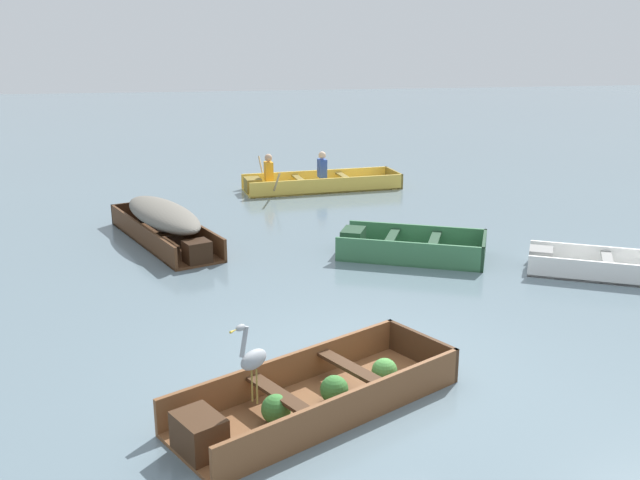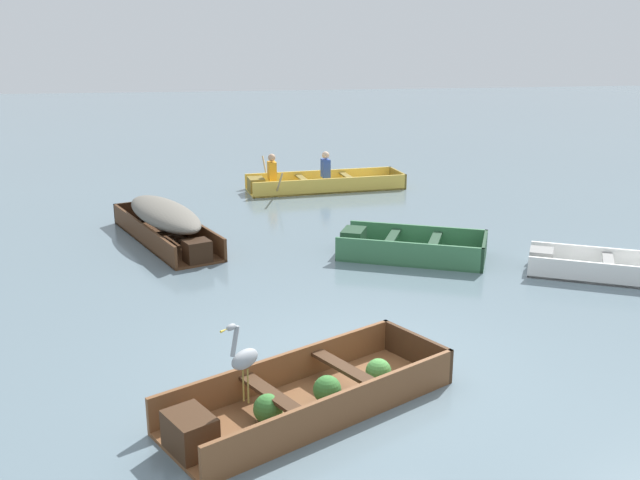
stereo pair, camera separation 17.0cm
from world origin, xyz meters
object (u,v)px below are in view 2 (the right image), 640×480
at_px(dinghy_wooden_brown_foreground, 303,398).
at_px(skiff_dark_varnish_far_moored, 165,219).
at_px(skiff_green_near_moored, 405,248).
at_px(heron_on_dinghy, 244,357).
at_px(skiff_white_mid_moored, 633,272).
at_px(rowboat_yellow_with_crew, 316,182).

height_order(dinghy_wooden_brown_foreground, skiff_dark_varnish_far_moored, skiff_dark_varnish_far_moored).
xyz_separation_m(dinghy_wooden_brown_foreground, skiff_dark_varnish_far_moored, (-1.61, 6.44, 0.27)).
relative_size(dinghy_wooden_brown_foreground, skiff_green_near_moored, 1.20).
xyz_separation_m(dinghy_wooden_brown_foreground, heron_on_dinghy, (-0.61, -0.45, 0.72)).
distance_m(dinghy_wooden_brown_foreground, skiff_white_mid_moored, 6.44).
height_order(skiff_green_near_moored, skiff_white_mid_moored, skiff_green_near_moored).
distance_m(skiff_green_near_moored, skiff_dark_varnish_far_moored, 4.37).
relative_size(skiff_white_mid_moored, rowboat_yellow_with_crew, 0.88).
xyz_separation_m(dinghy_wooden_brown_foreground, skiff_green_near_moored, (2.45, 4.85, 0.00)).
distance_m(dinghy_wooden_brown_foreground, rowboat_yellow_with_crew, 10.55).
bearing_deg(skiff_white_mid_moored, rowboat_yellow_with_crew, 117.69).
xyz_separation_m(skiff_white_mid_moored, skiff_dark_varnish_far_moored, (-7.24, 3.31, 0.30)).
bearing_deg(skiff_dark_varnish_far_moored, dinghy_wooden_brown_foreground, -75.93).
bearing_deg(dinghy_wooden_brown_foreground, rowboat_yellow_with_crew, 80.09).
height_order(skiff_green_near_moored, rowboat_yellow_with_crew, rowboat_yellow_with_crew).
xyz_separation_m(skiff_white_mid_moored, heron_on_dinghy, (-6.24, -3.58, 0.74)).
bearing_deg(rowboat_yellow_with_crew, skiff_green_near_moored, -83.46).
distance_m(skiff_white_mid_moored, rowboat_yellow_with_crew, 8.20).
height_order(rowboat_yellow_with_crew, heron_on_dinghy, heron_on_dinghy).
distance_m(rowboat_yellow_with_crew, heron_on_dinghy, 11.14).
bearing_deg(skiff_green_near_moored, skiff_white_mid_moored, -28.47).
bearing_deg(skiff_green_near_moored, skiff_dark_varnish_far_moored, 158.73).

